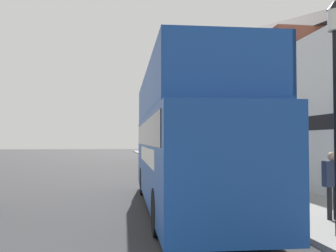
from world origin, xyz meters
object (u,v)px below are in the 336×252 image
Objects in this scene: tour_bus at (185,149)px; pedestrian_second at (332,179)px; parked_car_ahead_of_bus at (166,168)px; lamp_post_second at (214,118)px; lamp_post_nearest at (336,73)px.

tour_bus is 6.59× the size of pedestrian_second.
tour_bus is 2.79× the size of parked_car_ahead_of_bus.
pedestrian_second is at bearing -82.97° from lamp_post_second.
lamp_post_second is (1.69, -3.62, 2.50)m from parked_car_ahead_of_bus.
tour_bus is at bearing 138.92° from pedestrian_second.
tour_bus is at bearing -114.35° from lamp_post_second.
tour_bus is at bearing -91.48° from parked_car_ahead_of_bus.
parked_car_ahead_of_bus is at bearing 115.06° from lamp_post_second.
parked_car_ahead_of_bus is 0.81× the size of lamp_post_nearest.
lamp_post_nearest is at bearing -59.85° from tour_bus.
tour_bus is 2.25× the size of lamp_post_nearest.
pedestrian_second is 0.34× the size of lamp_post_nearest.
pedestrian_second is at bearing -39.39° from tour_bus.
tour_bus reaches higher than pedestrian_second.
parked_car_ahead_of_bus is 0.92× the size of lamp_post_second.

